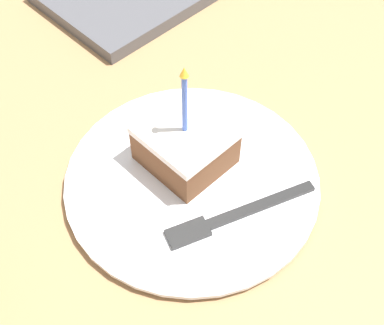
% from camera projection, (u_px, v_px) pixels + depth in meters
% --- Properties ---
extents(ground_plane, '(2.40, 2.40, 0.04)m').
position_uv_depth(ground_plane, '(191.00, 181.00, 0.64)').
color(ground_plane, '#9E754C').
rests_on(ground_plane, ground).
extents(plate, '(0.29, 0.29, 0.01)m').
position_uv_depth(plate, '(192.00, 180.00, 0.61)').
color(plate, silver).
rests_on(plate, ground_plane).
extents(cake_slice, '(0.09, 0.09, 0.14)m').
position_uv_depth(cake_slice, '(186.00, 144.00, 0.60)').
color(cake_slice, brown).
rests_on(cake_slice, plate).
extents(fork, '(0.17, 0.08, 0.00)m').
position_uv_depth(fork, '(232.00, 216.00, 0.57)').
color(fork, '#262626').
rests_on(fork, plate).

